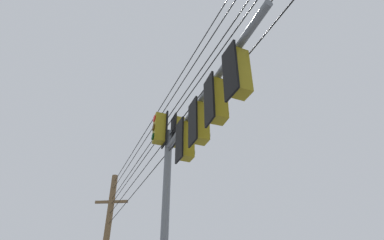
{
  "coord_description": "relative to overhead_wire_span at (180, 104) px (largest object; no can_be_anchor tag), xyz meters",
  "views": [
    {
      "loc": [
        5.38,
        -6.03,
        1.92
      ],
      "look_at": [
        0.95,
        -1.71,
        5.85
      ],
      "focal_mm": 29.74,
      "sensor_mm": 36.0,
      "label": 1
    }
  ],
  "objects": [
    {
      "name": "overhead_wire_span",
      "position": [
        0.0,
        0.0,
        0.0
      ],
      "size": [
        17.09,
        6.4,
        2.24
      ],
      "color": "black"
    },
    {
      "name": "signal_mast_assembly",
      "position": [
        0.52,
        -0.28,
        -1.81
      ],
      "size": [
        5.04,
        2.55,
        7.11
      ],
      "color": "slate",
      "rests_on": "ground"
    }
  ]
}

